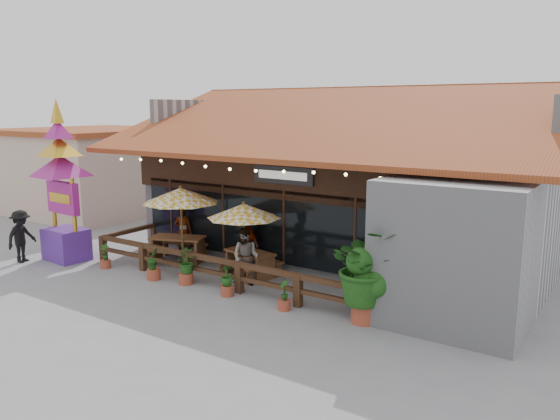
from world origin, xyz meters
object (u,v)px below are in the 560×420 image
Objects in this scene: picnic_table_right at (250,259)px; pedestrian at (21,236)px; thai_sign_tower at (61,170)px; umbrella_left at (181,196)px; picnic_table_left at (178,245)px; umbrella_right at (244,211)px; tropical_plant at (366,268)px.

pedestrian reaches higher than picnic_table_right.
umbrella_left is at bearing 23.99° from thai_sign_tower.
picnic_table_left is 1.25× the size of pedestrian.
umbrella_right is 4.90m from tropical_plant.
umbrella_right is 0.47× the size of thai_sign_tower.
umbrella_right is at bearing -95.10° from picnic_table_right.
thai_sign_tower is 2.69m from pedestrian.
umbrella_left is 1.90m from picnic_table_left.
thai_sign_tower is (-6.49, -1.81, 1.04)m from umbrella_right.
picnic_table_right is at bearing 17.67° from thai_sign_tower.
tropical_plant reaches higher than pedestrian.
thai_sign_tower reaches higher than pedestrian.
umbrella_left is 5.86m from pedestrian.
picnic_table_left is 0.93× the size of tropical_plant.
picnic_table_right is (3.09, 0.05, -0.05)m from picnic_table_left.
umbrella_left is 1.40× the size of picnic_table_left.
picnic_table_left reaches higher than picnic_table_right.
umbrella_left reaches higher than pedestrian.
tropical_plant reaches higher than picnic_table_right.
thai_sign_tower is (-3.91, -1.74, 0.77)m from umbrella_left.
thai_sign_tower is (-6.51, -2.07, 2.63)m from picnic_table_right.
tropical_plant is at bearing -9.01° from umbrella_left.
umbrella_left is 7.42m from tropical_plant.
umbrella_left is 1.14× the size of umbrella_right.
picnic_table_right is 8.16m from pedestrian.
tropical_plant is at bearing -96.42° from pedestrian.
picnic_table_right is 0.33× the size of thai_sign_tower.
umbrella_left is at bearing -74.73° from pedestrian.
picnic_table_right is at bearing 162.35° from tropical_plant.
umbrella_right is 6.81m from thai_sign_tower.
thai_sign_tower reaches higher than umbrella_left.
umbrella_right is 1.14× the size of tropical_plant.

